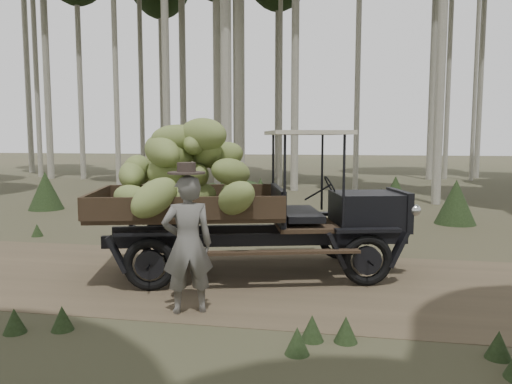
# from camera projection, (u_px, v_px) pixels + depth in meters

# --- Properties ---
(ground) EXTENTS (120.00, 120.00, 0.00)m
(ground) POSITION_uv_depth(u_px,v_px,m) (131.00, 274.00, 8.41)
(ground) COLOR #473D2B
(ground) RESTS_ON ground
(dirt_track) EXTENTS (70.00, 4.00, 0.01)m
(dirt_track) POSITION_uv_depth(u_px,v_px,m) (131.00, 274.00, 8.41)
(dirt_track) COLOR brown
(dirt_track) RESTS_ON ground
(banana_truck) EXTENTS (5.50, 3.33, 2.67)m
(banana_truck) POSITION_uv_depth(u_px,v_px,m) (221.00, 185.00, 8.23)
(banana_truck) COLOR black
(banana_truck) RESTS_ON ground
(farmer) EXTENTS (0.79, 0.67, 1.98)m
(farmer) POSITION_uv_depth(u_px,v_px,m) (188.00, 243.00, 6.49)
(farmer) COLOR #605D58
(farmer) RESTS_ON ground
(undergrowth) EXTENTS (24.57, 23.64, 1.31)m
(undergrowth) POSITION_uv_depth(u_px,v_px,m) (161.00, 256.00, 7.51)
(undergrowth) COLOR #233319
(undergrowth) RESTS_ON ground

